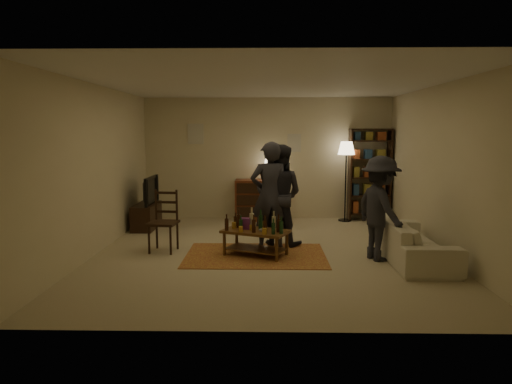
{
  "coord_description": "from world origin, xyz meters",
  "views": [
    {
      "loc": [
        -0.04,
        -7.25,
        1.95
      ],
      "look_at": [
        -0.19,
        0.1,
        0.97
      ],
      "focal_mm": 32.0,
      "sensor_mm": 36.0,
      "label": 1
    }
  ],
  "objects_px": {
    "bookshelf": "(369,174)",
    "floor_lamp": "(346,154)",
    "dresser": "(258,199)",
    "sofa": "(412,240)",
    "person_by_sofa": "(380,208)",
    "person_right": "(279,195)",
    "dining_chair": "(164,218)",
    "person_left": "(270,195)",
    "coffee_table": "(256,232)",
    "tv_stand": "(147,210)"
  },
  "relations": [
    {
      "from": "bookshelf",
      "to": "dining_chair",
      "type": "bearing_deg",
      "value": -145.39
    },
    {
      "from": "bookshelf",
      "to": "person_left",
      "type": "xyz_separation_m",
      "value": [
        -2.21,
        -2.48,
        -0.14
      ]
    },
    {
      "from": "sofa",
      "to": "person_right",
      "type": "relative_size",
      "value": 1.2
    },
    {
      "from": "coffee_table",
      "to": "sofa",
      "type": "relative_size",
      "value": 0.55
    },
    {
      "from": "person_left",
      "to": "floor_lamp",
      "type": "bearing_deg",
      "value": -136.64
    },
    {
      "from": "person_left",
      "to": "dresser",
      "type": "bearing_deg",
      "value": -95.81
    },
    {
      "from": "tv_stand",
      "to": "person_left",
      "type": "distance_m",
      "value": 2.94
    },
    {
      "from": "bookshelf",
      "to": "floor_lamp",
      "type": "height_order",
      "value": "bookshelf"
    },
    {
      "from": "bookshelf",
      "to": "floor_lamp",
      "type": "distance_m",
      "value": 0.71
    },
    {
      "from": "bookshelf",
      "to": "tv_stand",
      "type": "bearing_deg",
      "value": -168.2
    },
    {
      "from": "coffee_table",
      "to": "person_left",
      "type": "height_order",
      "value": "person_left"
    },
    {
      "from": "dresser",
      "to": "sofa",
      "type": "relative_size",
      "value": 0.65
    },
    {
      "from": "coffee_table",
      "to": "tv_stand",
      "type": "height_order",
      "value": "tv_stand"
    },
    {
      "from": "dresser",
      "to": "person_by_sofa",
      "type": "relative_size",
      "value": 0.85
    },
    {
      "from": "dining_chair",
      "to": "person_right",
      "type": "height_order",
      "value": "person_right"
    },
    {
      "from": "dresser",
      "to": "person_left",
      "type": "relative_size",
      "value": 0.76
    },
    {
      "from": "person_left",
      "to": "tv_stand",
      "type": "bearing_deg",
      "value": -42.3
    },
    {
      "from": "bookshelf",
      "to": "sofa",
      "type": "relative_size",
      "value": 0.97
    },
    {
      "from": "floor_lamp",
      "to": "person_by_sofa",
      "type": "distance_m",
      "value": 3.13
    },
    {
      "from": "dining_chair",
      "to": "sofa",
      "type": "distance_m",
      "value": 3.93
    },
    {
      "from": "person_right",
      "to": "coffee_table",
      "type": "bearing_deg",
      "value": 83.75
    },
    {
      "from": "dresser",
      "to": "person_by_sofa",
      "type": "bearing_deg",
      "value": -58.74
    },
    {
      "from": "coffee_table",
      "to": "tv_stand",
      "type": "bearing_deg",
      "value": 138.06
    },
    {
      "from": "tv_stand",
      "to": "coffee_table",
      "type": "bearing_deg",
      "value": -41.94
    },
    {
      "from": "coffee_table",
      "to": "bookshelf",
      "type": "relative_size",
      "value": 0.57
    },
    {
      "from": "floor_lamp",
      "to": "person_left",
      "type": "relative_size",
      "value": 0.97
    },
    {
      "from": "dresser",
      "to": "person_by_sofa",
      "type": "xyz_separation_m",
      "value": [
        1.89,
        -3.12,
        0.32
      ]
    },
    {
      "from": "floor_lamp",
      "to": "person_left",
      "type": "height_order",
      "value": "person_left"
    },
    {
      "from": "floor_lamp",
      "to": "sofa",
      "type": "distance_m",
      "value": 3.3
    },
    {
      "from": "dresser",
      "to": "sofa",
      "type": "xyz_separation_m",
      "value": [
        2.39,
        -3.11,
        -0.17
      ]
    },
    {
      "from": "tv_stand",
      "to": "floor_lamp",
      "type": "bearing_deg",
      "value": 11.57
    },
    {
      "from": "tv_stand",
      "to": "person_by_sofa",
      "type": "relative_size",
      "value": 0.66
    },
    {
      "from": "dresser",
      "to": "person_right",
      "type": "relative_size",
      "value": 0.78
    },
    {
      "from": "floor_lamp",
      "to": "person_left",
      "type": "xyz_separation_m",
      "value": [
        -1.68,
        -2.35,
        -0.58
      ]
    },
    {
      "from": "tv_stand",
      "to": "person_left",
      "type": "relative_size",
      "value": 0.59
    },
    {
      "from": "sofa",
      "to": "person_by_sofa",
      "type": "distance_m",
      "value": 0.7
    },
    {
      "from": "coffee_table",
      "to": "tv_stand",
      "type": "distance_m",
      "value": 3.03
    },
    {
      "from": "dining_chair",
      "to": "bookshelf",
      "type": "distance_m",
      "value": 4.81
    },
    {
      "from": "floor_lamp",
      "to": "person_right",
      "type": "xyz_separation_m",
      "value": [
        -1.52,
        -2.12,
        -0.61
      ]
    },
    {
      "from": "coffee_table",
      "to": "sofa",
      "type": "xyz_separation_m",
      "value": [
        2.39,
        -0.18,
        -0.08
      ]
    },
    {
      "from": "bookshelf",
      "to": "sofa",
      "type": "xyz_separation_m",
      "value": [
        -0.05,
        -3.18,
        -0.73
      ]
    },
    {
      "from": "tv_stand",
      "to": "dresser",
      "type": "xyz_separation_m",
      "value": [
        2.25,
        0.91,
        0.09
      ]
    },
    {
      "from": "coffee_table",
      "to": "dresser",
      "type": "relative_size",
      "value": 0.84
    },
    {
      "from": "dining_chair",
      "to": "person_right",
      "type": "xyz_separation_m",
      "value": [
        1.89,
        0.47,
        0.33
      ]
    },
    {
      "from": "person_right",
      "to": "person_by_sofa",
      "type": "distance_m",
      "value": 1.77
    },
    {
      "from": "bookshelf",
      "to": "person_right",
      "type": "xyz_separation_m",
      "value": [
        -2.05,
        -2.25,
        -0.17
      ]
    },
    {
      "from": "dresser",
      "to": "person_right",
      "type": "xyz_separation_m",
      "value": [
        0.38,
        -2.18,
        0.39
      ]
    },
    {
      "from": "person_left",
      "to": "sofa",
      "type": "bearing_deg",
      "value": 150.93
    },
    {
      "from": "tv_stand",
      "to": "dining_chair",
      "type": "bearing_deg",
      "value": -66.66
    },
    {
      "from": "person_by_sofa",
      "to": "coffee_table",
      "type": "bearing_deg",
      "value": 65.25
    }
  ]
}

